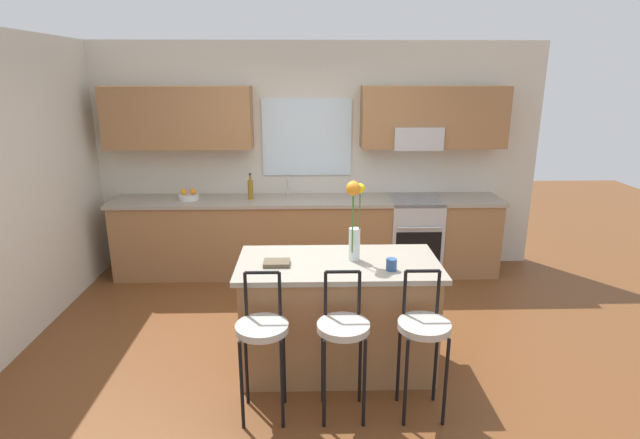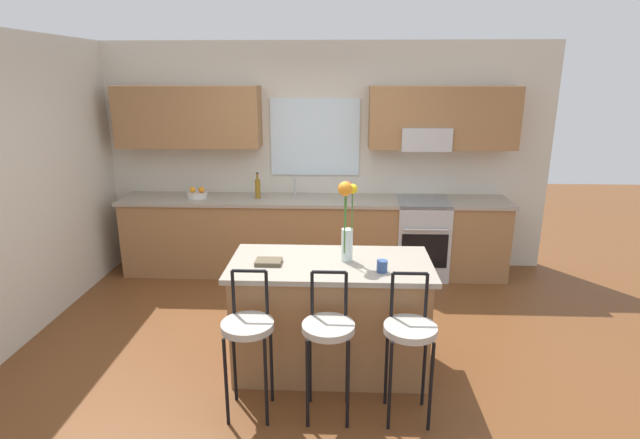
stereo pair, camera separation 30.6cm
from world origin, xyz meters
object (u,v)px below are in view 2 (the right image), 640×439
at_px(flower_vase, 347,215).
at_px(mug_ceramic, 382,266).
at_px(bar_stool_far, 410,335).
at_px(fruit_bowl_oranges, 197,194).
at_px(cookbook, 269,262).
at_px(bar_stool_middle, 328,333).
at_px(bar_stool_near, 248,332).
at_px(oven_range, 421,238).
at_px(bottle_olive_oil, 258,188).
at_px(kitchen_island, 330,315).

relative_size(flower_vase, mug_ceramic, 7.13).
height_order(bar_stool_far, fruit_bowl_oranges, fruit_bowl_oranges).
bearing_deg(cookbook, bar_stool_middle, -48.90).
bearing_deg(bar_stool_near, cookbook, 82.41).
bearing_deg(oven_range, bottle_olive_oil, 179.27).
xyz_separation_m(oven_range, kitchen_island, (-1.03, -2.03, 0.00)).
relative_size(bar_stool_middle, bottle_olive_oil, 3.42).
bearing_deg(cookbook, kitchen_island, 7.25).
bearing_deg(bar_stool_far, fruit_bowl_oranges, 129.25).
bearing_deg(kitchen_island, bar_stool_middle, -90.00).
height_order(kitchen_island, flower_vase, flower_vase).
relative_size(flower_vase, cookbook, 3.21).
height_order(bar_stool_far, mug_ceramic, bar_stool_far).
relative_size(kitchen_island, fruit_bowl_oranges, 6.57).
distance_m(flower_vase, cookbook, 0.70).
bearing_deg(bar_stool_middle, bar_stool_far, 0.00).
bearing_deg(bar_stool_far, mug_ceramic, 111.57).
distance_m(bar_stool_middle, cookbook, 0.79).
xyz_separation_m(bar_stool_middle, fruit_bowl_oranges, (-1.62, 2.66, 0.32)).
relative_size(oven_range, fruit_bowl_oranges, 3.83).
xyz_separation_m(mug_ceramic, fruit_bowl_oranges, (-2.01, 2.24, -0.01)).
distance_m(oven_range, bar_stool_near, 3.08).
height_order(bar_stool_middle, bar_stool_far, same).
distance_m(bar_stool_middle, flower_vase, 0.92).
bearing_deg(cookbook, flower_vase, 8.14).
distance_m(bar_stool_far, bottle_olive_oil, 3.06).
bearing_deg(bar_stool_near, bar_stool_middle, 0.00).
bearing_deg(kitchen_island, bar_stool_far, -47.85).
distance_m(bar_stool_far, cookbook, 1.20).
xyz_separation_m(kitchen_island, bottle_olive_oil, (-0.90, 2.05, 0.58)).
xyz_separation_m(bar_stool_near, bar_stool_middle, (0.55, 0.00, 0.00)).
xyz_separation_m(bar_stool_near, cookbook, (0.07, 0.55, 0.30)).
height_order(bar_stool_middle, flower_vase, flower_vase).
height_order(oven_range, bar_stool_near, bar_stool_near).
height_order(bar_stool_near, bar_stool_far, same).
xyz_separation_m(bar_stool_far, bottle_olive_oil, (-1.45, 2.66, 0.41)).
bearing_deg(mug_ceramic, bar_stool_middle, -132.51).
bearing_deg(bar_stool_middle, fruit_bowl_oranges, 121.40).
bearing_deg(fruit_bowl_oranges, cookbook, -61.52).
distance_m(bar_stool_near, fruit_bowl_oranges, 2.89).
bearing_deg(cookbook, bar_stool_near, -97.59).
distance_m(mug_ceramic, fruit_bowl_oranges, 3.01).
height_order(bar_stool_near, fruit_bowl_oranges, fruit_bowl_oranges).
distance_m(flower_vase, mug_ceramic, 0.47).
relative_size(kitchen_island, bottle_olive_oil, 5.17).
height_order(oven_range, flower_vase, flower_vase).
height_order(oven_range, bar_stool_middle, bar_stool_middle).
bearing_deg(bar_stool_near, bottle_olive_oil, 97.52).
bearing_deg(mug_ceramic, fruit_bowl_oranges, 131.86).
height_order(cookbook, bottle_olive_oil, bottle_olive_oil).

